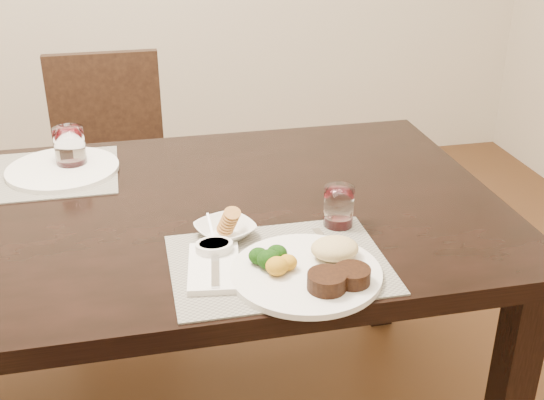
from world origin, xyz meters
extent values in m
cube|color=black|center=(0.00, 0.00, 0.72)|extent=(2.00, 1.00, 0.05)
cube|color=black|center=(0.92, 0.42, 0.35)|extent=(0.08, 0.08, 0.70)
cube|color=black|center=(0.00, 0.85, 0.43)|extent=(0.42, 0.42, 0.04)
cube|color=black|center=(-0.18, 0.67, 0.21)|extent=(0.04, 0.04, 0.41)
cube|color=black|center=(0.18, 0.67, 0.21)|extent=(0.04, 0.04, 0.41)
cube|color=black|center=(-0.18, 1.03, 0.21)|extent=(0.04, 0.04, 0.41)
cube|color=black|center=(0.18, 1.03, 0.21)|extent=(0.04, 0.04, 0.41)
cube|color=black|center=(0.00, 1.04, 0.68)|extent=(0.42, 0.04, 0.45)
cube|color=gray|center=(0.37, -0.32, 0.75)|extent=(0.46, 0.34, 0.00)
cube|color=gray|center=(-0.19, 0.28, 0.75)|extent=(0.46, 0.34, 0.00)
cylinder|color=silver|center=(0.41, -0.38, 0.76)|extent=(0.31, 0.31, 0.01)
cylinder|color=black|center=(0.44, -0.45, 0.78)|extent=(0.08, 0.08, 0.03)
cylinder|color=black|center=(0.49, -0.44, 0.78)|extent=(0.07, 0.07, 0.03)
ellipsoid|color=tan|center=(0.49, -0.34, 0.79)|extent=(0.10, 0.09, 0.04)
ellipsoid|color=#143B0B|center=(0.34, -0.35, 0.79)|extent=(0.05, 0.05, 0.04)
ellipsoid|color=#B17316|center=(0.35, -0.38, 0.79)|extent=(0.05, 0.05, 0.04)
cube|color=white|center=(0.23, -0.32, 0.76)|extent=(0.13, 0.20, 0.01)
cube|color=silver|center=(0.23, -0.34, 0.77)|extent=(0.03, 0.14, 0.01)
cube|color=silver|center=(0.24, -0.25, 0.77)|extent=(0.03, 0.05, 0.00)
cube|color=silver|center=(0.50, -0.26, 0.76)|extent=(0.03, 0.14, 0.00)
cube|color=black|center=(0.50, -0.38, 0.76)|extent=(0.03, 0.10, 0.01)
imported|color=silver|center=(0.28, -0.18, 0.77)|extent=(0.17, 0.17, 0.03)
cylinder|color=#A16132|center=(0.28, -0.18, 0.79)|extent=(0.04, 0.05, 0.04)
cylinder|color=silver|center=(0.24, -0.26, 0.77)|extent=(0.08, 0.08, 0.03)
cylinder|color=black|center=(0.24, -0.26, 0.78)|extent=(0.07, 0.07, 0.01)
cube|color=silver|center=(0.24, -0.20, 0.80)|extent=(0.01, 0.05, 0.04)
cylinder|color=silver|center=(0.55, -0.18, 0.80)|extent=(0.07, 0.07, 0.10)
cylinder|color=#350407|center=(0.55, -0.18, 0.77)|extent=(0.06, 0.06, 0.02)
cylinder|color=silver|center=(-0.11, 0.29, 0.76)|extent=(0.31, 0.31, 0.01)
cylinder|color=silver|center=(-0.08, 0.31, 0.81)|extent=(0.08, 0.08, 0.12)
cylinder|color=#350407|center=(-0.08, 0.31, 0.77)|extent=(0.07, 0.07, 0.03)
camera|label=1|loc=(0.09, -1.53, 1.51)|focal=45.00mm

